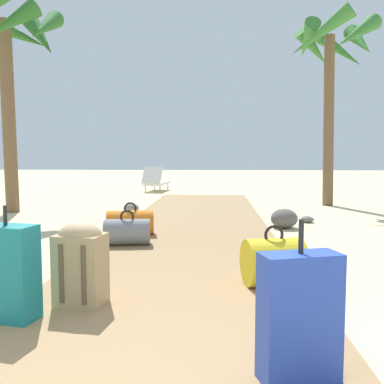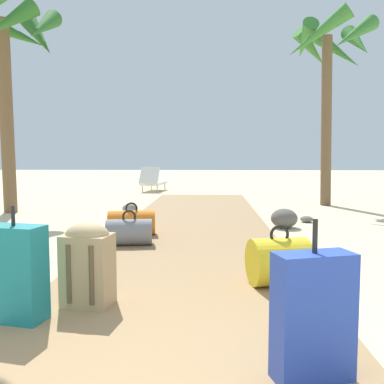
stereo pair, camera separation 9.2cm
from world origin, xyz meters
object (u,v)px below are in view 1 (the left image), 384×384
Objects in this scene: duffel_bag_grey at (127,232)px; palm_tree_far_left at (6,43)px; suitcase_teal at (7,273)px; lounge_chair at (156,181)px; palm_tree_far_right at (333,56)px; duffel_bag_orange at (130,222)px; backpack_tan at (81,262)px; suitcase_blue at (299,317)px; duffel_bag_yellow at (273,262)px.

palm_tree_far_left is (-3.07, 3.31, 3.11)m from duffel_bag_grey.
lounge_chair is (-0.64, 10.98, -0.06)m from suitcase_teal.
palm_tree_far_right reaches higher than palm_tree_far_left.
backpack_tan reaches higher than duffel_bag_orange.
suitcase_blue is (1.72, -0.63, -0.00)m from suitcase_teal.
suitcase_teal is 1.12× the size of duffel_bag_orange.
suitcase_blue reaches higher than duffel_bag_yellow.
suitcase_teal is at bearing -142.34° from backpack_tan.
palm_tree_far_right is (2.25, 7.97, 3.04)m from suitcase_blue.
suitcase_teal is 1.99m from duffel_bag_yellow.
duffel_bag_yellow is 0.12× the size of palm_tree_far_right.
suitcase_blue is (-0.08, -1.46, 0.11)m from duffel_bag_yellow.
duffel_bag_yellow is at bearing 20.38° from backpack_tan.
palm_tree_far_right is at bearing 49.21° from duffel_bag_orange.
suitcase_blue is 0.18× the size of palm_tree_far_left.
backpack_tan is at bearing -159.62° from duffel_bag_yellow.
palm_tree_far_right is at bearing 62.99° from backpack_tan.
palm_tree_far_left is (-4.59, 4.80, 3.07)m from duffel_bag_yellow.
suitcase_blue is at bearing -54.17° from palm_tree_far_left.
backpack_tan is 8.47m from palm_tree_far_right.
palm_tree_far_right is (2.17, 6.52, 3.14)m from duffel_bag_yellow.
suitcase_teal is at bearing -155.48° from duffel_bag_yellow.
palm_tree_far_right is (3.79, 4.39, 3.17)m from duffel_bag_orange.
suitcase_blue is (1.45, -2.94, 0.15)m from duffel_bag_grey.
suitcase_teal is at bearing -93.59° from duffel_bag_orange.
palm_tree_far_left is at bearing 138.11° from duffel_bag_orange.
duffel_bag_yellow is 7.32m from palm_tree_far_left.
duffel_bag_grey is 0.37× the size of lounge_chair.
palm_tree_far_right reaches higher than duffel_bag_orange.
suitcase_teal reaches higher than duffel_bag_orange.
suitcase_teal reaches higher than backpack_tan.
duffel_bag_grey is at bearing 116.16° from suitcase_blue.
palm_tree_far_right is at bearing 61.58° from suitcase_teal.
suitcase_blue is at bearing -34.66° from backpack_tan.
duffel_bag_yellow reaches higher than duffel_bag_orange.
duffel_bag_grey is 7.00m from palm_tree_far_right.
suitcase_teal is 1.38× the size of duffel_bag_yellow.
palm_tree_far_right is at bearing 53.72° from duffel_bag_grey.
backpack_tan is at bearing -87.09° from duffel_bag_grey.
duffel_bag_grey is at bearing 83.12° from suitcase_teal.
suitcase_blue is 1.63m from backpack_tan.
suitcase_teal is at bearing -63.59° from palm_tree_far_left.
lounge_chair reaches higher than duffel_bag_orange.
duffel_bag_yellow is at bearing -46.24° from palm_tree_far_left.
lounge_chair is at bearing 103.52° from duffel_bag_yellow.
duffel_bag_grey is at bearing -47.16° from palm_tree_far_left.
duffel_bag_yellow is (1.52, -1.49, 0.04)m from duffel_bag_grey.
backpack_tan is 6.87m from palm_tree_far_left.
suitcase_teal is (-0.28, -2.31, 0.15)m from duffel_bag_grey.
suitcase_blue is 11.85m from lounge_chair.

